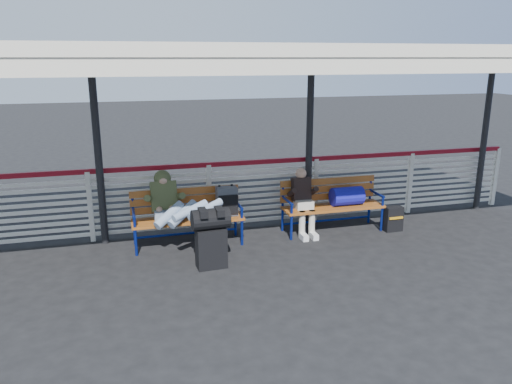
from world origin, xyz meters
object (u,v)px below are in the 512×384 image
object	(u,v)px
companion_person	(303,201)
bench_right	(338,198)
bench_left	(200,208)
traveler_man	(181,208)
suitcase_side	(393,219)
luggage_stack	(211,236)

from	to	relation	value
companion_person	bench_right	bearing A→B (deg)	0.93
bench_left	traveler_man	size ratio (longest dim) A/B	1.10
traveler_man	companion_person	world-z (taller)	traveler_man
bench_right	companion_person	size ratio (longest dim) A/B	1.57
companion_person	suitcase_side	size ratio (longest dim) A/B	2.58
bench_left	luggage_stack	bearing A→B (deg)	-90.97
traveler_man	companion_person	size ratio (longest dim) A/B	1.43
bench_right	traveler_man	world-z (taller)	traveler_man
bench_left	suitcase_side	distance (m)	3.43
traveler_man	companion_person	xyz separation A→B (m)	(2.16, 0.32, -0.14)
suitcase_side	traveler_man	bearing A→B (deg)	179.41
luggage_stack	bench_right	world-z (taller)	bench_right
bench_right	luggage_stack	bearing A→B (deg)	-157.65
luggage_stack	traveler_man	xyz separation A→B (m)	(-0.35, 0.69, 0.24)
bench_right	suitcase_side	bearing A→B (deg)	-18.32
companion_person	bench_left	bearing A→B (deg)	179.34
luggage_stack	bench_right	size ratio (longest dim) A/B	0.50
suitcase_side	bench_right	bearing A→B (deg)	160.72
bench_left	bench_right	distance (m)	2.46
bench_left	suitcase_side	world-z (taller)	bench_left
companion_person	suitcase_side	distance (m)	1.67
companion_person	suitcase_side	xyz separation A→B (m)	(1.60, -0.30, -0.37)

